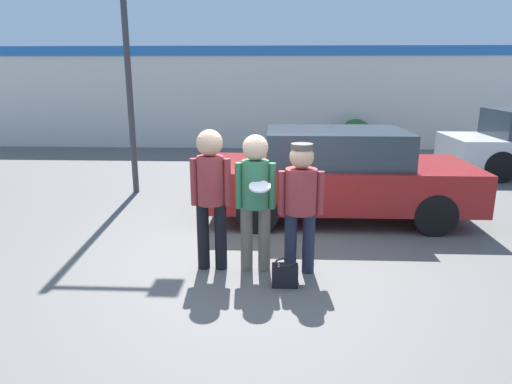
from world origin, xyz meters
The scene contains 8 objects.
ground_plane centered at (0.00, 0.00, 0.00)m, with size 56.00×56.00×0.00m, color #5B5956.
storefront_building centered at (0.00, 9.44, 1.63)m, with size 24.00×0.22×3.21m.
person_left centered at (-0.47, -0.08, 1.05)m, with size 0.49×0.32×1.76m.
person_middle_with_frisbee centered at (0.08, -0.10, 1.01)m, with size 0.49×0.52×1.70m.
person_right centered at (0.62, -0.15, 0.96)m, with size 0.55×0.38×1.61m.
parked_car_near centered at (1.36, 2.11, 0.75)m, with size 4.32×1.88×1.50m.
shrub centered at (2.76, 8.74, 0.51)m, with size 1.03×1.03×1.03m.
handbag centered at (0.44, -0.56, 0.15)m, with size 0.30×0.23×0.31m.
Camera 1 is at (0.32, -5.41, 2.40)m, focal length 32.00 mm.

